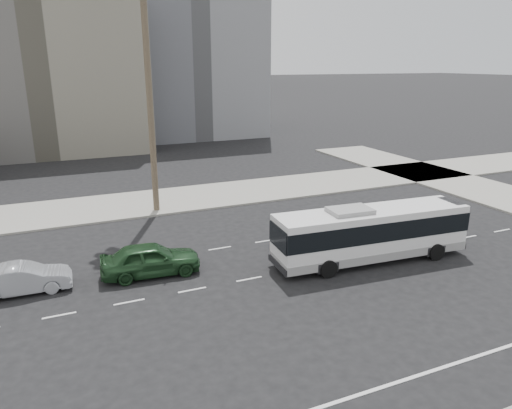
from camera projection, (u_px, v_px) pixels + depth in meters
ground at (301, 269)px, 25.15m from camera, size 700.00×700.00×0.00m
sidewalk_north at (210, 196)px, 38.72m from camera, size 120.00×7.00×0.15m
midrise_beige_west at (38, 76)px, 57.40m from camera, size 24.00×18.00×18.00m
midrise_gray_center at (182, 45)px, 70.03m from camera, size 20.00×20.00×26.00m
civic_tower at (55, 2)px, 232.33m from camera, size 42.00×42.00×129.00m
highrise_right at (159, 10)px, 233.88m from camera, size 26.00×26.00×70.00m
highrise_far at (191, 26)px, 271.21m from camera, size 22.00×22.00×60.00m
city_bus at (371, 232)px, 25.84m from camera, size 11.20×3.26×3.17m
car_a at (151, 259)px, 24.31m from camera, size 2.41×5.19×1.72m
car_b at (23, 279)px, 22.43m from camera, size 1.68×4.39×1.43m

